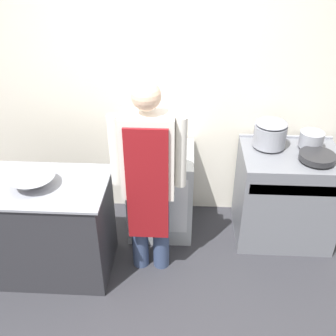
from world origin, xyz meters
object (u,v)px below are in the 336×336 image
Objects in this scene: saute_pan at (317,157)px; sauce_pot at (311,139)px; person_cook at (148,175)px; stock_pot at (270,133)px; stove at (285,195)px; fridge_unit at (161,191)px; mixing_bowl at (33,181)px.

saute_pan is 0.23m from sauce_pot.
stock_pot is at bearing 30.91° from person_cook.
stove is 1.16m from fridge_unit.
mixing_bowl is 1.21× the size of stock_pot.
stock_pot is at bearing 20.38° from mixing_bowl.
person_cook is 1.44m from saute_pan.
mixing_bowl is 2.04m from stock_pot.
sauce_pot reaches higher than mixing_bowl.
person_cook is at bearing -149.09° from stock_pot.
stove is 3.01× the size of saute_pan.
person_cook reaches higher than saute_pan.
fridge_unit is (-1.16, 0.05, -0.03)m from stove.
stock_pot is (-0.19, 0.12, 0.59)m from stove.
fridge_unit is at bearing 177.42° from stove.
saute_pan reaches higher than stove.
stove reaches higher than fridge_unit.
stock_pot reaches higher than saute_pan.
sauce_pot is (2.27, 0.71, 0.06)m from mixing_bowl.
sauce_pot is at bearing 0.00° from stock_pot.
stock_pot is at bearing 149.13° from stove.
stock_pot is 0.44m from saute_pan.
fridge_unit is 2.76× the size of saute_pan.
person_cook is 0.89m from mixing_bowl.
fridge_unit is 2.41× the size of mixing_bowl.
stock_pot is at bearing 147.92° from saute_pan.
fridge_unit is 0.77m from person_cook.
fridge_unit is 1.15m from stock_pot.
stock_pot reaches higher than mixing_bowl.
sauce_pot is at bearing 23.76° from person_cook.
person_cook reaches higher than mixing_bowl.
stove is 1.09× the size of fridge_unit.
person_cook is 5.61× the size of saute_pan.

